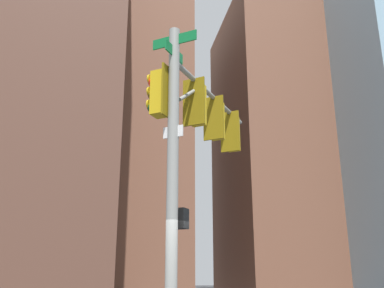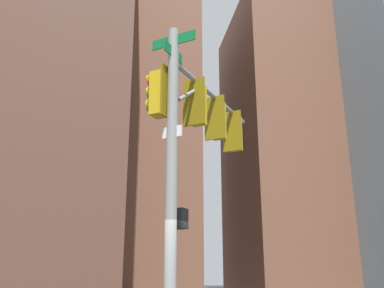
{
  "view_description": "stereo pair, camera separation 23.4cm",
  "coord_description": "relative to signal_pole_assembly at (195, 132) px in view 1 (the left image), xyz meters",
  "views": [
    {
      "loc": [
        8.1,
        -0.92,
        1.41
      ],
      "look_at": [
        -1.03,
        0.74,
        4.29
      ],
      "focal_mm": 40.82,
      "sensor_mm": 36.0,
      "label": 1
    },
    {
      "loc": [
        8.14,
        -0.69,
        1.41
      ],
      "look_at": [
        -1.03,
        0.74,
        4.29
      ],
      "focal_mm": 40.82,
      "sensor_mm": 36.0,
      "label": 2
    }
  ],
  "objects": [
    {
      "name": "signal_pole_assembly",
      "position": [
        0.0,
        0.0,
        0.0
      ],
      "size": [
        3.81,
        3.1,
        6.68
      ],
      "rotation": [
        0.0,
        0.0,
        2.52
      ],
      "color": "gray",
      "rests_on": "ground_plane"
    },
    {
      "name": "building_brick_nearside",
      "position": [
        -28.02,
        -9.24,
        14.05
      ],
      "size": [
        18.65,
        15.56,
        37.41
      ],
      "primitive_type": "cube",
      "color": "brown",
      "rests_on": "ground_plane"
    },
    {
      "name": "building_brick_midblock",
      "position": [
        -40.87,
        -2.83,
        11.91
      ],
      "size": [
        20.9,
        17.16,
        33.13
      ],
      "primitive_type": "cube",
      "color": "brown",
      "rests_on": "ground_plane"
    },
    {
      "name": "building_brick_farside",
      "position": [
        -40.19,
        19.33,
        12.93
      ],
      "size": [
        17.46,
        15.3,
        35.17
      ],
      "primitive_type": "cube",
      "color": "brown",
      "rests_on": "ground_plane"
    }
  ]
}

